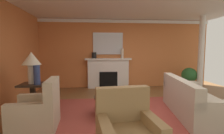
{
  "coord_description": "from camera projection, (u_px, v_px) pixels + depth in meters",
  "views": [
    {
      "loc": [
        -1.03,
        -3.94,
        1.49
      ],
      "look_at": [
        -0.58,
        1.02,
        1.0
      ],
      "focal_mm": 27.49,
      "sensor_mm": 36.0,
      "label": 1
    }
  ],
  "objects": [
    {
      "name": "sofa",
      "position": [
        192.0,
        103.0,
        3.91
      ],
      "size": [
        1.19,
        2.21,
        0.85
      ],
      "color": "beige",
      "rests_on": "ground_plane"
    },
    {
      "name": "crown_moulding",
      "position": [
        122.0,
        21.0,
        6.76
      ],
      "size": [
        7.08,
        0.08,
        0.12
      ],
      "primitive_type": "cube",
      "color": "white"
    },
    {
      "name": "vase_on_side_table",
      "position": [
        37.0,
        75.0,
        3.94
      ],
      "size": [
        0.15,
        0.15,
        0.45
      ],
      "primitive_type": "cylinder",
      "color": "navy",
      "rests_on": "side_table"
    },
    {
      "name": "area_rug",
      "position": [
        116.0,
        115.0,
        3.96
      ],
      "size": [
        3.34,
        2.72,
        0.01
      ],
      "primitive_type": "cube",
      "color": "#993D33",
      "rests_on": "ground_plane"
    },
    {
      "name": "vase_mantel_right",
      "position": [
        122.0,
        53.0,
        6.7
      ],
      "size": [
        0.11,
        0.11,
        0.38
      ],
      "primitive_type": "cylinder",
      "color": "beige",
      "rests_on": "fireplace"
    },
    {
      "name": "vase_mantel_left",
      "position": [
        94.0,
        55.0,
        6.61
      ],
      "size": [
        0.18,
        0.18,
        0.23
      ],
      "primitive_type": "cylinder",
      "color": "black",
      "rests_on": "fireplace"
    },
    {
      "name": "table_lamp",
      "position": [
        31.0,
        62.0,
        4.01
      ],
      "size": [
        0.44,
        0.44,
        0.75
      ],
      "color": "beige",
      "rests_on": "side_table"
    },
    {
      "name": "fireplace",
      "position": [
        108.0,
        74.0,
        6.78
      ],
      "size": [
        1.8,
        0.35,
        1.17
      ],
      "color": "white",
      "rests_on": "ground_plane"
    },
    {
      "name": "book_red_cover",
      "position": [
        117.0,
        94.0,
        4.02
      ],
      "size": [
        0.27,
        0.2,
        0.05
      ],
      "primitive_type": "cube",
      "rotation": [
        0.0,
        0.0,
        -0.08
      ],
      "color": "maroon",
      "rests_on": "coffee_table"
    },
    {
      "name": "mantel_mirror",
      "position": [
        108.0,
        44.0,
        6.78
      ],
      "size": [
        1.18,
        0.04,
        0.85
      ],
      "primitive_type": "cube",
      "color": "silver"
    },
    {
      "name": "wall_fireplace",
      "position": [
        122.0,
        54.0,
        6.96
      ],
      "size": [
        7.08,
        0.12,
        2.7
      ],
      "primitive_type": "cube",
      "color": "#CC723D",
      "rests_on": "ground_plane"
    },
    {
      "name": "coffee_table",
      "position": [
        116.0,
        101.0,
        3.92
      ],
      "size": [
        1.0,
        1.0,
        0.45
      ],
      "color": "#2D2319",
      "rests_on": "ground_plane"
    },
    {
      "name": "side_table",
      "position": [
        33.0,
        96.0,
        4.09
      ],
      "size": [
        0.56,
        0.56,
        0.7
      ],
      "color": "#2D2319",
      "rests_on": "ground_plane"
    },
    {
      "name": "ground_plane",
      "position": [
        140.0,
        112.0,
        4.14
      ],
      "size": [
        8.42,
        8.42,
        0.0
      ],
      "primitive_type": "plane",
      "color": "brown"
    },
    {
      "name": "potted_plant",
      "position": [
        189.0,
        77.0,
        6.45
      ],
      "size": [
        0.56,
        0.56,
        0.83
      ],
      "color": "#333333",
      "rests_on": "ground_plane"
    },
    {
      "name": "armchair_near_window",
      "position": [
        38.0,
        113.0,
        3.23
      ],
      "size": [
        0.85,
        0.85,
        0.95
      ],
      "color": "#C1B293",
      "rests_on": "ground_plane"
    },
    {
      "name": "column_white",
      "position": [
        201.0,
        54.0,
        6.16
      ],
      "size": [
        0.2,
        0.2,
        2.7
      ],
      "primitive_type": "cylinder",
      "color": "white",
      "rests_on": "ground_plane"
    }
  ]
}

